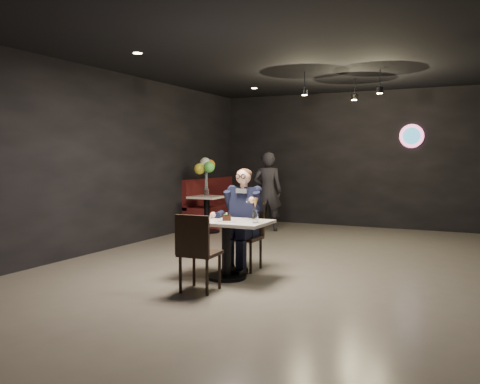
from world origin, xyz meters
The scene contains 17 objects.
floor centered at (0.00, 0.00, 0.00)m, with size 9.00×9.00×0.00m, color slate.
wall_sign centered at (0.80, 4.47, 2.00)m, with size 0.50×0.06×0.50m, color pink, non-canonical shape.
pendant_lights centered at (0.00, 2.00, 2.88)m, with size 1.40×1.20×0.36m, color black.
main_table centered at (-0.77, -1.10, 0.38)m, with size 1.10×0.70×0.75m, color white.
chair_far centered at (-0.77, -0.55, 0.46)m, with size 0.42×0.46×0.92m, color black.
chair_near centered at (-0.77, -1.77, 0.46)m, with size 0.42×0.46×0.92m, color black.
seated_man centered at (-0.77, -0.55, 0.72)m, with size 0.60×0.80×1.44m, color black.
dessert_plate centered at (-0.71, -1.18, 0.76)m, with size 0.24×0.24×0.01m, color white.
cake_slice centered at (-0.71, -1.20, 0.80)m, with size 0.10×0.08×0.07m, color black.
mint_leaf centered at (-0.72, -1.22, 0.84)m, with size 0.06×0.04×0.01m, color green.
sundae_glass centered at (-0.35, -1.15, 0.83)m, with size 0.07×0.07×0.16m, color silver.
wafer_cone centered at (-0.34, -1.16, 0.99)m, with size 0.06×0.06×0.13m, color tan.
booth_bench centered at (-3.25, 3.28, 0.54)m, with size 0.54×2.15×1.08m, color #49110F.
side_table centered at (-2.95, 2.28, 0.38)m, with size 0.61×0.61×0.77m, color white.
balloon_vase centered at (-2.95, 2.28, 0.83)m, with size 0.11×0.11×0.16m, color silver.
balloon_bunch centered at (-2.95, 2.28, 1.24)m, with size 0.41×0.41×0.68m, color #FFF635.
passerby centered at (-1.90, 3.02, 0.83)m, with size 0.61×0.40×1.66m, color black.
Camera 1 is at (2.16, -6.85, 1.57)m, focal length 38.00 mm.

